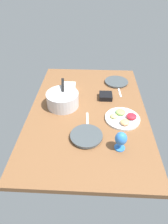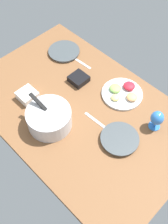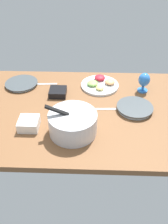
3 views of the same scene
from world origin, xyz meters
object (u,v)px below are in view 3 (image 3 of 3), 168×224
Objects in this scene: fruit_platter at (100,84)px; square_bowl_black at (58,92)px; dinner_plate_right at (22,84)px; square_bowl_white at (29,123)px; mixing_bowl at (73,123)px; dinner_plate_left at (135,108)px; hurricane_glass_blue at (144,81)px.

fruit_platter is 34.25cm from square_bowl_black.
dinner_plate_right is 0.86× the size of fruit_platter.
dinner_plate_right is 52.92cm from square_bowl_white.
mixing_bowl is at bearing 71.96° from fruit_platter.
square_bowl_white is at bearing 16.92° from dinner_plate_left.
square_bowl_black is (54.68, -16.30, 1.04)cm from dinner_plate_left.
dinner_plate_left is 90.16cm from dinner_plate_right.
dinner_plate_left is 0.84× the size of fruit_platter.
fruit_platter is at bearing -179.53° from dinner_plate_right.
mixing_bowl is 27.97cm from square_bowl_white.
hurricane_glass_blue reaches higher than fruit_platter.
dinner_plate_left is 71.30cm from square_bowl_white.
dinner_plate_left is at bearing 127.92° from fruit_platter.
fruit_platter is at bearing -131.65° from square_bowl_white.
mixing_bowl is at bearing 174.08° from square_bowl_white.
fruit_platter is 67.68cm from square_bowl_white.
mixing_bowl reaches higher than dinner_plate_left.
dinner_plate_right is 94.89cm from hurricane_glass_blue.
dinner_plate_left is at bearing 161.04° from dinner_plate_right.
hurricane_glass_blue is at bearing 169.78° from fruit_platter.
dinner_plate_left is at bearing 69.12° from hurricane_glass_blue.
square_bowl_white is (68.19, 20.75, 1.91)cm from dinner_plate_left.
square_bowl_white reaches higher than square_bowl_black.
dinner_plate_right is (85.26, -29.29, -0.43)cm from dinner_plate_left.
square_bowl_white is at bearing -5.92° from mixing_bowl.
square_bowl_white reaches higher than fruit_platter.
square_bowl_white is at bearing 30.04° from hurricane_glass_blue.
hurricane_glass_blue is (-49.76, -47.57, 1.78)cm from mixing_bowl.
hurricane_glass_blue is at bearing -136.29° from mixing_bowl.
square_bowl_white is (77.33, 44.71, -5.54)cm from hurricane_glass_blue.
square_bowl_white is (-17.08, 50.04, 2.33)cm from dinner_plate_right.
dinner_plate_left is 37.78cm from fruit_platter.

